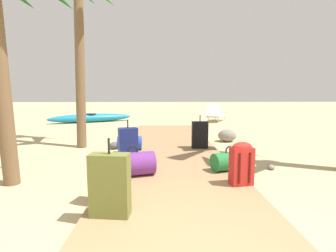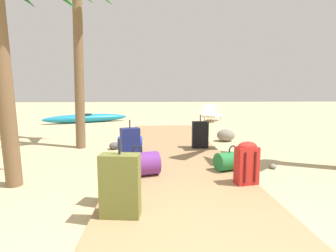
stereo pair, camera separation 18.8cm
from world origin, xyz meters
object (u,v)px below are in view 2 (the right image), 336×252
at_px(backpack_red, 247,162).
at_px(lounge_chair, 212,114).
at_px(backpack_tan, 114,174).
at_px(suitcase_black, 200,135).
at_px(kayak, 87,118).
at_px(duffel_bag_blue, 130,143).
at_px(duffel_bag_green, 233,161).
at_px(suitcase_olive, 120,186).
at_px(suitcase_navy, 130,144).
at_px(duffel_bag_purple, 137,164).

bearing_deg(backpack_red, lounge_chair, 80.34).
bearing_deg(backpack_tan, suitcase_black, 61.07).
xyz_separation_m(suitcase_black, kayak, (-4.03, 6.03, -0.19)).
relative_size(duffel_bag_blue, kayak, 0.15).
bearing_deg(duffel_bag_green, suitcase_olive, -136.61).
relative_size(duffel_bag_green, kayak, 0.18).
xyz_separation_m(suitcase_navy, suitcase_olive, (0.08, -2.32, 0.02)).
xyz_separation_m(backpack_red, backpack_tan, (-1.80, -0.41, -0.01)).
xyz_separation_m(backpack_red, duffel_bag_purple, (-1.56, 0.46, -0.13)).
bearing_deg(backpack_red, suitcase_navy, 140.49).
xyz_separation_m(backpack_red, suitcase_olive, (-1.66, -0.89, 0.01)).
height_order(backpack_red, backpack_tan, backpack_red).
relative_size(duffel_bag_green, backpack_tan, 1.09).
xyz_separation_m(suitcase_olive, kayak, (-2.59, 9.37, -0.22)).
xyz_separation_m(suitcase_black, lounge_chair, (1.67, 6.11, -0.06)).
xyz_separation_m(suitcase_black, duffel_bag_purple, (-1.34, -2.00, -0.12)).
relative_size(duffel_bag_blue, suitcase_navy, 0.70).
bearing_deg(duffel_bag_blue, duffel_bag_purple, -82.05).
bearing_deg(lounge_chair, suitcase_black, -105.31).
relative_size(suitcase_navy, lounge_chair, 0.47).
height_order(duffel_bag_green, backpack_tan, backpack_tan).
bearing_deg(duffel_bag_green, suitcase_black, 97.49).
distance_m(suitcase_black, suitcase_navy, 1.84).
bearing_deg(suitcase_navy, backpack_tan, -91.59).
bearing_deg(duffel_bag_blue, backpack_red, -52.01).
relative_size(duffel_bag_blue, backpack_red, 0.89).
relative_size(backpack_tan, lounge_chair, 0.36).
bearing_deg(suitcase_navy, suitcase_olive, -87.92).
height_order(suitcase_black, backpack_red, suitcase_black).
xyz_separation_m(backpack_tan, kayak, (-2.45, 8.89, -0.20)).
bearing_deg(suitcase_navy, kayak, 109.56).
xyz_separation_m(backpack_red, kayak, (-4.25, 8.48, -0.21)).
relative_size(suitcase_black, suitcase_navy, 0.99).
height_order(suitcase_navy, kayak, suitcase_navy).
bearing_deg(duffel_bag_blue, suitcase_black, 4.48).
xyz_separation_m(duffel_bag_green, backpack_red, (-0.02, -0.70, 0.17)).
distance_m(duffel_bag_green, lounge_chair, 8.00).
xyz_separation_m(duffel_bag_green, kayak, (-4.26, 7.79, -0.04)).
height_order(duffel_bag_green, kayak, duffel_bag_green).
distance_m(backpack_red, suitcase_navy, 2.26).
bearing_deg(backpack_tan, kayak, 105.42).
distance_m(lounge_chair, kayak, 5.71).
distance_m(duffel_bag_purple, suitcase_olive, 1.35).
relative_size(backpack_red, suitcase_olive, 0.73).
xyz_separation_m(lounge_chair, kayak, (-5.71, -0.08, -0.13)).
bearing_deg(duffel_bag_blue, kayak, 111.54).
bearing_deg(lounge_chair, duffel_bag_purple, -110.40).
bearing_deg(suitcase_black, duffel_bag_purple, -123.88).
height_order(duffel_bag_blue, duffel_bag_green, duffel_bag_blue).
xyz_separation_m(duffel_bag_blue, suitcase_olive, (0.16, -3.21, 0.18)).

